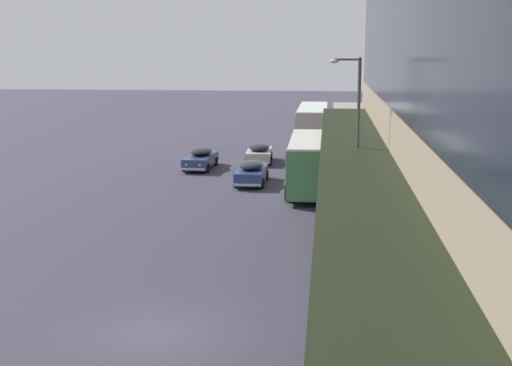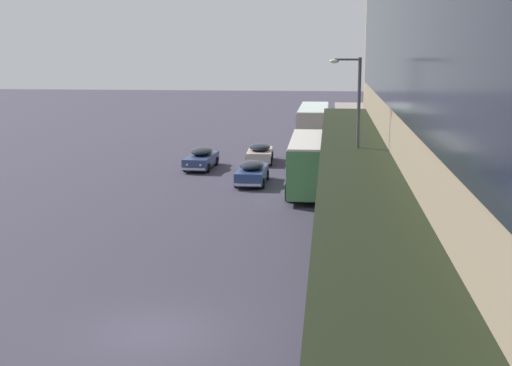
{
  "view_description": "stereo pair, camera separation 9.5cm",
  "coord_description": "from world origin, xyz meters",
  "px_view_note": "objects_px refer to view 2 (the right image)",
  "views": [
    {
      "loc": [
        5.08,
        -20.09,
        8.62
      ],
      "look_at": [
        1.72,
        13.54,
        2.12
      ],
      "focal_mm": 50.0,
      "sensor_mm": 36.0,
      "label": 1
    },
    {
      "loc": [
        5.17,
        -20.08,
        8.62
      ],
      "look_at": [
        1.72,
        13.54,
        2.12
      ],
      "focal_mm": 50.0,
      "sensor_mm": 36.0,
      "label": 2
    }
  ],
  "objects_px": {
    "transit_bus_kerbside_rear": "(310,161)",
    "pedestrian_at_kerb": "(380,229)",
    "transit_bus_kerbside_front": "(314,123)",
    "sedan_second_mid": "(260,153)",
    "sedan_second_near": "(252,172)",
    "sedan_trailing_near": "(201,158)",
    "sedan_lead_near": "(316,124)",
    "street_lamp": "(355,129)"
  },
  "relations": [
    {
      "from": "sedan_lead_near",
      "to": "pedestrian_at_kerb",
      "type": "distance_m",
      "value": 43.91
    },
    {
      "from": "transit_bus_kerbside_front",
      "to": "sedan_trailing_near",
      "type": "relative_size",
      "value": 2.29
    },
    {
      "from": "transit_bus_kerbside_rear",
      "to": "sedan_second_mid",
      "type": "xyz_separation_m",
      "value": [
        -4.05,
        10.44,
        -1.11
      ]
    },
    {
      "from": "sedan_lead_near",
      "to": "sedan_trailing_near",
      "type": "bearing_deg",
      "value": -108.53
    },
    {
      "from": "sedan_lead_near",
      "to": "transit_bus_kerbside_front",
      "type": "bearing_deg",
      "value": -90.01
    },
    {
      "from": "transit_bus_kerbside_rear",
      "to": "street_lamp",
      "type": "bearing_deg",
      "value": -73.9
    },
    {
      "from": "sedan_second_mid",
      "to": "street_lamp",
      "type": "distance_m",
      "value": 19.95
    },
    {
      "from": "sedan_lead_near",
      "to": "pedestrian_at_kerb",
      "type": "bearing_deg",
      "value": -85.39
    },
    {
      "from": "sedan_trailing_near",
      "to": "sedan_lead_near",
      "type": "bearing_deg",
      "value": 71.47
    },
    {
      "from": "transit_bus_kerbside_rear",
      "to": "street_lamp",
      "type": "height_order",
      "value": "street_lamp"
    },
    {
      "from": "sedan_lead_near",
      "to": "street_lamp",
      "type": "xyz_separation_m",
      "value": [
        2.58,
        -38.43,
        3.94
      ]
    },
    {
      "from": "transit_bus_kerbside_front",
      "to": "sedan_second_mid",
      "type": "distance_m",
      "value": 10.84
    },
    {
      "from": "transit_bus_kerbside_rear",
      "to": "sedan_trailing_near",
      "type": "xyz_separation_m",
      "value": [
        -7.96,
        7.4,
        -1.09
      ]
    },
    {
      "from": "street_lamp",
      "to": "sedan_second_mid",
      "type": "bearing_deg",
      "value": 109.03
    },
    {
      "from": "transit_bus_kerbside_rear",
      "to": "pedestrian_at_kerb",
      "type": "bearing_deg",
      "value": -76.29
    },
    {
      "from": "sedan_second_mid",
      "to": "pedestrian_at_kerb",
      "type": "bearing_deg",
      "value": -72.92
    },
    {
      "from": "transit_bus_kerbside_front",
      "to": "street_lamp",
      "type": "bearing_deg",
      "value": -84.83
    },
    {
      "from": "pedestrian_at_kerb",
      "to": "transit_bus_kerbside_front",
      "type": "bearing_deg",
      "value": 95.94
    },
    {
      "from": "sedan_second_near",
      "to": "sedan_second_mid",
      "type": "xyz_separation_m",
      "value": [
        -0.32,
        8.44,
        -0.02
      ]
    },
    {
      "from": "sedan_trailing_near",
      "to": "street_lamp",
      "type": "distance_m",
      "value": 18.97
    },
    {
      "from": "sedan_second_mid",
      "to": "street_lamp",
      "type": "height_order",
      "value": "street_lamp"
    },
    {
      "from": "transit_bus_kerbside_front",
      "to": "sedan_lead_near",
      "type": "xyz_separation_m",
      "value": [
        0.0,
        9.86,
        -1.18
      ]
    },
    {
      "from": "transit_bus_kerbside_front",
      "to": "pedestrian_at_kerb",
      "type": "relative_size",
      "value": 6.22
    },
    {
      "from": "sedan_second_near",
      "to": "street_lamp",
      "type": "xyz_separation_m",
      "value": [
        6.05,
        -10.05,
        3.96
      ]
    },
    {
      "from": "sedan_trailing_near",
      "to": "sedan_lead_near",
      "type": "height_order",
      "value": "sedan_lead_near"
    },
    {
      "from": "sedan_trailing_near",
      "to": "sedan_second_near",
      "type": "height_order",
      "value": "sedan_trailing_near"
    },
    {
      "from": "transit_bus_kerbside_rear",
      "to": "sedan_trailing_near",
      "type": "height_order",
      "value": "transit_bus_kerbside_rear"
    },
    {
      "from": "transit_bus_kerbside_front",
      "to": "sedan_second_near",
      "type": "height_order",
      "value": "transit_bus_kerbside_front"
    },
    {
      "from": "sedan_lead_near",
      "to": "street_lamp",
      "type": "distance_m",
      "value": 38.71
    },
    {
      "from": "transit_bus_kerbside_front",
      "to": "sedan_second_near",
      "type": "xyz_separation_m",
      "value": [
        -3.47,
        -18.52,
        -1.19
      ]
    },
    {
      "from": "transit_bus_kerbside_front",
      "to": "pedestrian_at_kerb",
      "type": "distance_m",
      "value": 34.1
    },
    {
      "from": "transit_bus_kerbside_front",
      "to": "sedan_second_mid",
      "type": "bearing_deg",
      "value": -110.61
    },
    {
      "from": "transit_bus_kerbside_rear",
      "to": "pedestrian_at_kerb",
      "type": "xyz_separation_m",
      "value": [
        3.27,
        -13.38,
        -0.67
      ]
    },
    {
      "from": "sedan_second_mid",
      "to": "transit_bus_kerbside_rear",
      "type": "bearing_deg",
      "value": -68.78
    },
    {
      "from": "transit_bus_kerbside_rear",
      "to": "sedan_lead_near",
      "type": "xyz_separation_m",
      "value": [
        -0.26,
        30.39,
        -1.08
      ]
    },
    {
      "from": "transit_bus_kerbside_rear",
      "to": "sedan_second_mid",
      "type": "distance_m",
      "value": 11.26
    },
    {
      "from": "sedan_second_near",
      "to": "street_lamp",
      "type": "distance_m",
      "value": 12.38
    },
    {
      "from": "sedan_second_mid",
      "to": "street_lamp",
      "type": "bearing_deg",
      "value": -70.97
    },
    {
      "from": "sedan_second_near",
      "to": "street_lamp",
      "type": "relative_size",
      "value": 0.61
    },
    {
      "from": "sedan_lead_near",
      "to": "sedan_second_mid",
      "type": "distance_m",
      "value": 20.3
    },
    {
      "from": "transit_bus_kerbside_rear",
      "to": "sedan_second_near",
      "type": "bearing_deg",
      "value": 151.74
    },
    {
      "from": "transit_bus_kerbside_front",
      "to": "transit_bus_kerbside_rear",
      "type": "xyz_separation_m",
      "value": [
        0.26,
        -20.52,
        -0.1
      ]
    }
  ]
}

